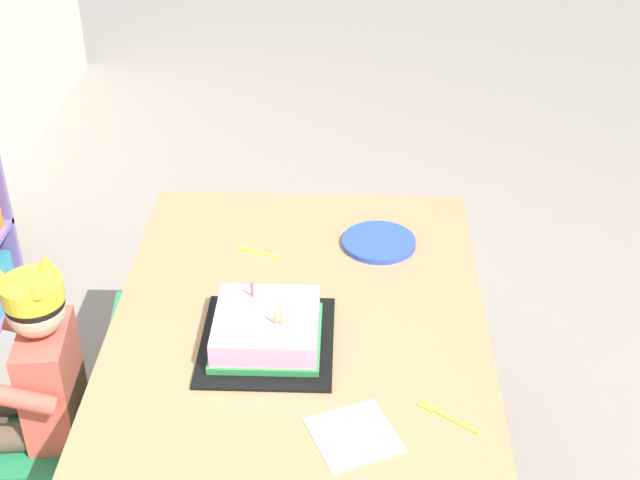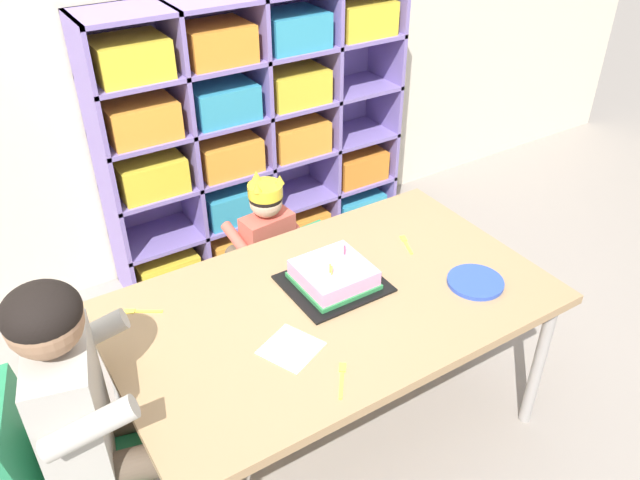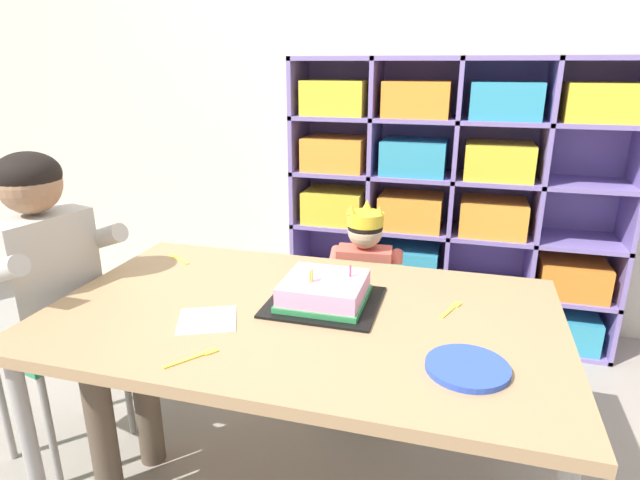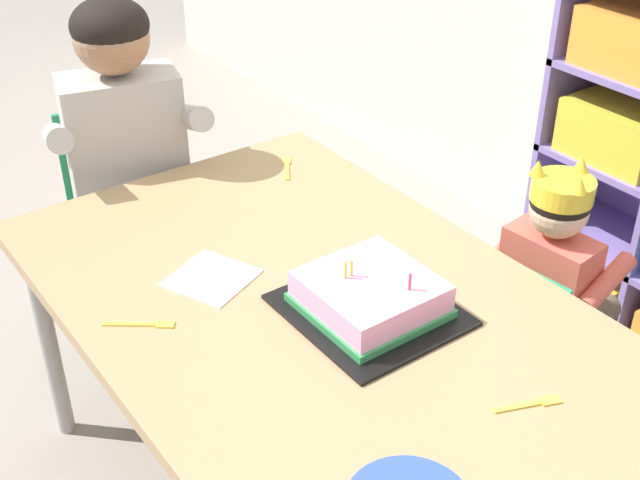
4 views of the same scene
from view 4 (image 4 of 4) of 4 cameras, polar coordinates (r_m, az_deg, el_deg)
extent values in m
cube|color=#7F6BB2|center=(2.65, 17.16, 9.50)|extent=(0.02, 0.31, 1.34)
cube|color=yellow|center=(2.81, 18.10, -2.74)|extent=(0.30, 0.25, 0.16)
cube|color=yellow|center=(2.56, 20.08, 7.06)|extent=(0.30, 0.25, 0.16)
cube|color=#A37F56|center=(1.66, 0.48, -5.35)|extent=(1.46, 0.87, 0.03)
cylinder|color=#9E9993|center=(2.22, -18.05, -6.57)|extent=(0.04, 0.04, 0.60)
cylinder|color=#9E9993|center=(2.47, -1.68, -0.46)|extent=(0.04, 0.04, 0.60)
cube|color=#238451|center=(2.12, 14.37, -6.74)|extent=(0.36, 0.32, 0.03)
cube|color=#238451|center=(1.94, 12.65, -4.84)|extent=(0.31, 0.09, 0.29)
cylinder|color=gray|center=(2.26, 18.30, -10.39)|extent=(0.02, 0.02, 0.32)
cylinder|color=gray|center=(2.36, 12.79, -7.31)|extent=(0.02, 0.02, 0.32)
cylinder|color=gray|center=(2.11, 14.90, -13.40)|extent=(0.02, 0.02, 0.32)
cylinder|color=gray|center=(2.22, 9.16, -9.92)|extent=(0.02, 0.02, 0.32)
cube|color=#D15647|center=(2.04, 15.12, -3.24)|extent=(0.22, 0.13, 0.29)
sphere|color=#DBB293|center=(1.93, 16.02, 2.04)|extent=(0.13, 0.13, 0.13)
ellipsoid|color=black|center=(1.92, 16.11, 2.55)|extent=(0.14, 0.14, 0.10)
cylinder|color=yellow|center=(1.90, 16.24, 3.33)|extent=(0.14, 0.14, 0.05)
cone|color=yellow|center=(1.93, 17.41, 4.98)|extent=(0.04, 0.04, 0.04)
cone|color=yellow|center=(1.84, 17.31, 3.62)|extent=(0.04, 0.04, 0.04)
cone|color=yellow|center=(1.89, 14.66, 4.80)|extent=(0.04, 0.04, 0.04)
cylinder|color=brown|center=(2.16, 17.65, -5.37)|extent=(0.09, 0.22, 0.07)
cylinder|color=brown|center=(2.21, 14.95, -3.95)|extent=(0.09, 0.22, 0.07)
cylinder|color=brown|center=(2.35, 18.26, -8.16)|extent=(0.06, 0.06, 0.34)
cylinder|color=brown|center=(2.40, 15.74, -6.80)|extent=(0.06, 0.06, 0.34)
cylinder|color=#D15647|center=(1.99, 18.99, -2.74)|extent=(0.06, 0.18, 0.10)
cylinder|color=#D15647|center=(2.09, 13.26, 0.11)|extent=(0.06, 0.18, 0.10)
cube|color=#238451|center=(2.38, -12.44, 1.25)|extent=(0.40, 0.43, 0.03)
cube|color=#238451|center=(2.44, -13.50, 5.85)|extent=(0.14, 0.34, 0.27)
cylinder|color=gray|center=(2.38, -14.78, -5.58)|extent=(0.02, 0.02, 0.43)
cylinder|color=gray|center=(2.42, -7.75, -4.11)|extent=(0.02, 0.02, 0.43)
cylinder|color=gray|center=(2.60, -15.65, -2.32)|extent=(0.02, 0.02, 0.43)
cylinder|color=gray|center=(2.63, -9.20, -1.01)|extent=(0.02, 0.02, 0.43)
cube|color=#B2ADA3|center=(2.28, -13.07, 5.95)|extent=(0.23, 0.33, 0.42)
sphere|color=#997051|center=(2.16, -14.08, 13.32)|extent=(0.19, 0.19, 0.19)
ellipsoid|color=black|center=(2.16, -14.18, 14.03)|extent=(0.19, 0.19, 0.14)
cylinder|color=brown|center=(2.22, -14.08, -0.21)|extent=(0.32, 0.17, 0.10)
cylinder|color=brown|center=(2.24, -9.58, 0.69)|extent=(0.32, 0.17, 0.10)
cylinder|color=brown|center=(2.25, -12.60, -7.58)|extent=(0.08, 0.08, 0.45)
cylinder|color=brown|center=(2.27, -8.12, -6.62)|extent=(0.08, 0.08, 0.45)
cylinder|color=#B2ADA3|center=(2.17, -17.48, 6.65)|extent=(0.26, 0.12, 0.14)
cylinder|color=#B2ADA3|center=(2.21, -8.73, 8.27)|extent=(0.26, 0.12, 0.14)
cube|color=black|center=(1.65, 3.40, -4.79)|extent=(0.33, 0.30, 0.01)
cube|color=#EF9EC6|center=(1.63, 3.44, -3.69)|extent=(0.23, 0.23, 0.07)
cube|color=#338E4C|center=(1.64, 3.41, -4.46)|extent=(0.24, 0.24, 0.02)
cylinder|color=#EFCC4C|center=(1.60, 1.74, -2.06)|extent=(0.01, 0.01, 0.04)
cylinder|color=#EFCC4C|center=(1.60, 2.16, -1.93)|extent=(0.01, 0.01, 0.04)
cylinder|color=#E54C66|center=(1.57, 6.15, -2.85)|extent=(0.01, 0.01, 0.04)
cube|color=white|center=(1.76, -7.42, -2.58)|extent=(0.21, 0.21, 0.00)
cube|color=yellow|center=(1.48, 13.30, -11.02)|extent=(0.04, 0.08, 0.00)
cube|color=yellow|center=(1.50, 15.45, -10.51)|extent=(0.03, 0.04, 0.00)
cube|color=yellow|center=(1.66, -12.94, -5.62)|extent=(0.07, 0.09, 0.00)
cube|color=yellow|center=(1.64, -10.53, -5.70)|extent=(0.04, 0.04, 0.00)
cube|color=yellow|center=(2.15, -2.25, 4.68)|extent=(0.08, 0.06, 0.00)
cube|color=yellow|center=(2.21, -2.28, 5.44)|extent=(0.04, 0.04, 0.00)
camera|label=1|loc=(2.69, -26.26, 35.81)|focal=50.59mm
camera|label=2|loc=(2.10, -61.89, 27.65)|focal=35.81mm
camera|label=3|loc=(0.88, -66.69, -10.13)|focal=29.59mm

